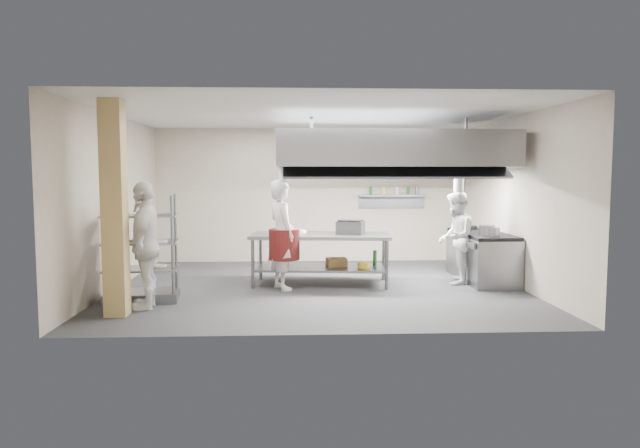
{
  "coord_description": "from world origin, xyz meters",
  "views": [
    {
      "loc": [
        -0.42,
        -9.88,
        1.98
      ],
      "look_at": [
        0.04,
        0.2,
        1.09
      ],
      "focal_mm": 32.0,
      "sensor_mm": 36.0,
      "label": 1
    }
  ],
  "objects_px": {
    "cooking_range": "(482,258)",
    "chef_plating": "(145,245)",
    "island": "(321,259)",
    "chef_head": "(282,235)",
    "chef_line": "(456,238)",
    "pass_rack": "(141,248)",
    "griddle": "(350,228)",
    "stockpot": "(487,230)"
  },
  "relations": [
    {
      "from": "griddle",
      "to": "stockpot",
      "type": "bearing_deg",
      "value": 10.14
    },
    {
      "from": "cooking_range",
      "to": "chef_line",
      "type": "distance_m",
      "value": 0.77
    },
    {
      "from": "island",
      "to": "chef_line",
      "type": "distance_m",
      "value": 2.47
    },
    {
      "from": "chef_head",
      "to": "griddle",
      "type": "xyz_separation_m",
      "value": [
        1.23,
        0.42,
        0.08
      ]
    },
    {
      "from": "island",
      "to": "stockpot",
      "type": "distance_m",
      "value": 2.97
    },
    {
      "from": "stockpot",
      "to": "pass_rack",
      "type": "bearing_deg",
      "value": -171.44
    },
    {
      "from": "chef_head",
      "to": "chef_plating",
      "type": "distance_m",
      "value": 2.37
    },
    {
      "from": "cooking_range",
      "to": "stockpot",
      "type": "bearing_deg",
      "value": -101.55
    },
    {
      "from": "pass_rack",
      "to": "chef_head",
      "type": "distance_m",
      "value": 2.32
    },
    {
      "from": "island",
      "to": "chef_head",
      "type": "relative_size",
      "value": 1.32
    },
    {
      "from": "cooking_range",
      "to": "chef_plating",
      "type": "height_order",
      "value": "chef_plating"
    },
    {
      "from": "chef_plating",
      "to": "chef_line",
      "type": "bearing_deg",
      "value": 103.79
    },
    {
      "from": "chef_line",
      "to": "chef_plating",
      "type": "xyz_separation_m",
      "value": [
        -5.09,
        -1.69,
        0.1
      ]
    },
    {
      "from": "cooking_range",
      "to": "chef_plating",
      "type": "distance_m",
      "value": 6.04
    },
    {
      "from": "island",
      "to": "chef_line",
      "type": "relative_size",
      "value": 1.49
    },
    {
      "from": "chef_line",
      "to": "griddle",
      "type": "distance_m",
      "value": 1.91
    },
    {
      "from": "chef_head",
      "to": "stockpot",
      "type": "bearing_deg",
      "value": -113.18
    },
    {
      "from": "island",
      "to": "pass_rack",
      "type": "relative_size",
      "value": 1.49
    },
    {
      "from": "griddle",
      "to": "island",
      "type": "bearing_deg",
      "value": -160.26
    },
    {
      "from": "chef_plating",
      "to": "griddle",
      "type": "distance_m",
      "value": 3.64
    },
    {
      "from": "cooking_range",
      "to": "pass_rack",
      "type": "bearing_deg",
      "value": -165.85
    },
    {
      "from": "stockpot",
      "to": "chef_line",
      "type": "bearing_deg",
      "value": 144.87
    },
    {
      "from": "island",
      "to": "chef_head",
      "type": "xyz_separation_m",
      "value": [
        -0.69,
        -0.42,
        0.48
      ]
    },
    {
      "from": "chef_line",
      "to": "griddle",
      "type": "bearing_deg",
      "value": -69.77
    },
    {
      "from": "chef_head",
      "to": "chef_line",
      "type": "bearing_deg",
      "value": -107.17
    },
    {
      "from": "island",
      "to": "chef_plating",
      "type": "relative_size",
      "value": 1.32
    },
    {
      "from": "pass_rack",
      "to": "cooking_range",
      "type": "xyz_separation_m",
      "value": [
        5.88,
        1.48,
        -0.41
      ]
    },
    {
      "from": "pass_rack",
      "to": "griddle",
      "type": "bearing_deg",
      "value": 13.79
    },
    {
      "from": "chef_line",
      "to": "chef_plating",
      "type": "bearing_deg",
      "value": -49.89
    },
    {
      "from": "chef_head",
      "to": "chef_plating",
      "type": "bearing_deg",
      "value": 99.81
    },
    {
      "from": "pass_rack",
      "to": "chef_head",
      "type": "relative_size",
      "value": 0.88
    },
    {
      "from": "chef_line",
      "to": "chef_plating",
      "type": "height_order",
      "value": "chef_plating"
    },
    {
      "from": "pass_rack",
      "to": "cooking_range",
      "type": "distance_m",
      "value": 6.08
    },
    {
      "from": "island",
      "to": "griddle",
      "type": "height_order",
      "value": "griddle"
    },
    {
      "from": "pass_rack",
      "to": "chef_line",
      "type": "bearing_deg",
      "value": 6.35
    },
    {
      "from": "pass_rack",
      "to": "stockpot",
      "type": "distance_m",
      "value": 5.82
    },
    {
      "from": "griddle",
      "to": "cooking_range",
      "type": "bearing_deg",
      "value": 24.73
    },
    {
      "from": "chef_plating",
      "to": "griddle",
      "type": "height_order",
      "value": "chef_plating"
    },
    {
      "from": "pass_rack",
      "to": "griddle",
      "type": "height_order",
      "value": "pass_rack"
    },
    {
      "from": "island",
      "to": "cooking_range",
      "type": "distance_m",
      "value": 3.03
    },
    {
      "from": "chef_head",
      "to": "stockpot",
      "type": "relative_size",
      "value": 6.78
    },
    {
      "from": "chef_plating",
      "to": "griddle",
      "type": "xyz_separation_m",
      "value": [
        3.19,
        1.74,
        0.09
      ]
    }
  ]
}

